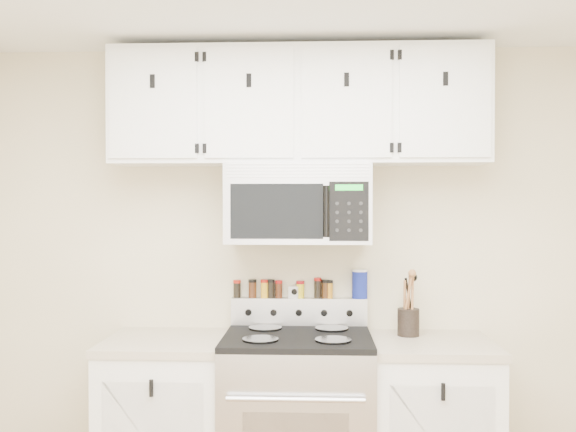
% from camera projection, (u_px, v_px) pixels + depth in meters
% --- Properties ---
extents(back_wall, '(3.50, 0.01, 2.50)m').
position_uv_depth(back_wall, '(299.00, 271.00, 3.63)').
color(back_wall, '#BFB58F').
rests_on(back_wall, floor).
extents(range, '(0.76, 0.65, 1.10)m').
position_uv_depth(range, '(298.00, 423.00, 3.33)').
color(range, '#B7B7BA').
rests_on(range, floor).
extents(base_cabinet_left, '(0.64, 0.62, 0.92)m').
position_uv_depth(base_cabinet_left, '(167.00, 425.00, 3.38)').
color(base_cabinet_left, white).
rests_on(base_cabinet_left, floor).
extents(base_cabinet_right, '(0.64, 0.62, 0.92)m').
position_uv_depth(base_cabinet_right, '(431.00, 429.00, 3.32)').
color(base_cabinet_right, white).
rests_on(base_cabinet_right, floor).
extents(microwave, '(0.76, 0.44, 0.42)m').
position_uv_depth(microwave, '(298.00, 204.00, 3.43)').
color(microwave, '#9E9EA3').
rests_on(microwave, back_wall).
extents(upper_cabinets, '(2.00, 0.35, 0.62)m').
position_uv_depth(upper_cabinets, '(298.00, 107.00, 3.45)').
color(upper_cabinets, white).
rests_on(upper_cabinets, back_wall).
extents(utensil_crock, '(0.12, 0.12, 0.34)m').
position_uv_depth(utensil_crock, '(408.00, 320.00, 3.44)').
color(utensil_crock, black).
rests_on(utensil_crock, base_cabinet_right).
extents(kitchen_timer, '(0.07, 0.06, 0.07)m').
position_uv_depth(kitchen_timer, '(295.00, 292.00, 3.60)').
color(kitchen_timer, silver).
rests_on(kitchen_timer, range).
extents(salt_canister, '(0.09, 0.09, 0.16)m').
position_uv_depth(salt_canister, '(360.00, 284.00, 3.58)').
color(salt_canister, navy).
rests_on(salt_canister, range).
extents(spice_jar_0, '(0.04, 0.04, 0.10)m').
position_uv_depth(spice_jar_0, '(237.00, 289.00, 3.61)').
color(spice_jar_0, black).
rests_on(spice_jar_0, range).
extents(spice_jar_1, '(0.05, 0.05, 0.10)m').
position_uv_depth(spice_jar_1, '(253.00, 288.00, 3.61)').
color(spice_jar_1, '#442210').
rests_on(spice_jar_1, range).
extents(spice_jar_2, '(0.04, 0.04, 0.10)m').
position_uv_depth(spice_jar_2, '(265.00, 289.00, 3.60)').
color(spice_jar_2, gold).
rests_on(spice_jar_2, range).
extents(spice_jar_3, '(0.04, 0.04, 0.10)m').
position_uv_depth(spice_jar_3, '(271.00, 288.00, 3.60)').
color(spice_jar_3, black).
rests_on(spice_jar_3, range).
extents(spice_jar_4, '(0.04, 0.04, 0.10)m').
position_uv_depth(spice_jar_4, '(279.00, 289.00, 3.60)').
color(spice_jar_4, '#462010').
rests_on(spice_jar_4, range).
extents(spice_jar_5, '(0.05, 0.05, 0.09)m').
position_uv_depth(spice_jar_5, '(300.00, 289.00, 3.60)').
color(spice_jar_5, yellow).
rests_on(spice_jar_5, range).
extents(spice_jar_6, '(0.04, 0.04, 0.11)m').
position_uv_depth(spice_jar_6, '(318.00, 288.00, 3.59)').
color(spice_jar_6, black).
rests_on(spice_jar_6, range).
extents(spice_jar_7, '(0.05, 0.05, 0.10)m').
position_uv_depth(spice_jar_7, '(326.00, 289.00, 3.59)').
color(spice_jar_7, '#462610').
rests_on(spice_jar_7, range).
extents(spice_jar_8, '(0.04, 0.04, 0.10)m').
position_uv_depth(spice_jar_8, '(329.00, 289.00, 3.59)').
color(spice_jar_8, '#C77F17').
rests_on(spice_jar_8, range).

